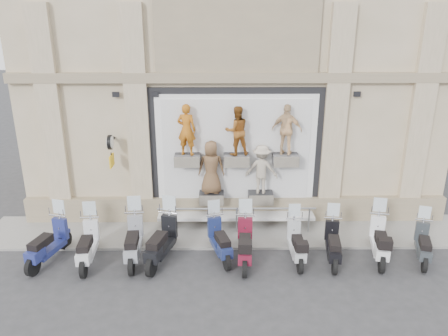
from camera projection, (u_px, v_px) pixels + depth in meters
The scene contains 16 objects.
ground at pixel (239, 269), 12.12m from camera, with size 90.00×90.00×0.00m, color #313134.
sidewalk at pixel (236, 232), 14.09m from camera, with size 16.00×2.20×0.08m, color gray.
building at pixel (233, 32), 16.70m from camera, with size 14.00×8.60×12.00m, color #CAB393, non-canonical shape.
shop_vitrine at pixel (238, 157), 13.92m from camera, with size 5.60×0.83×4.30m.
guard_rail at pixel (237, 221), 13.85m from camera, with size 5.06×0.10×0.93m, color #9EA0A5, non-canonical shape.
clock_sign_bracket at pixel (111, 147), 13.47m from camera, with size 0.10×0.80×1.02m.
scooter_a at pixel (47, 236), 12.21m from camera, with size 0.59×2.01×1.64m, color navy, non-canonical shape.
scooter_b at pixel (87, 237), 12.14m from camera, with size 0.58×1.98×1.61m, color silver, non-canonical shape.
scooter_c at pixel (133, 233), 12.27m from camera, with size 0.61×2.09×1.70m, color gray, non-canonical shape.
scooter_d at pixel (161, 234), 12.21m from camera, with size 0.62×2.14×1.74m, color black, non-canonical shape.
scooter_e at pixel (220, 233), 12.44m from camera, with size 0.55×1.90×1.54m, color navy, non-canonical shape.
scooter_f at pixel (245, 236), 12.18m from camera, with size 0.60×2.05×1.66m, color maroon, non-canonical shape.
scooter_g at pixel (297, 237), 12.30m from camera, with size 0.53×1.83×1.49m, color #A5A9AC, non-canonical shape.
scooter_h at pixel (334, 237), 12.26m from camera, with size 0.55×1.87×1.52m, color black, non-canonical shape.
scooter_i at pixel (380, 233), 12.36m from camera, with size 0.58×2.00×1.62m, color white, non-canonical shape.
scooter_j at pixel (424, 238), 12.31m from camera, with size 0.52×1.77×1.44m, color #2A2F33, non-canonical shape.
Camera 1 is at (-0.52, -10.47, 6.70)m, focal length 35.00 mm.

